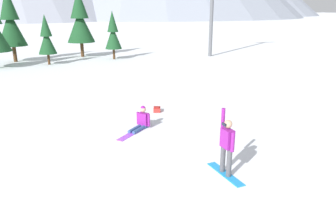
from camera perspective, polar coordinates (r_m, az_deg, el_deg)
The scene contains 8 objects.
ground_plane at distance 10.13m, azimuth -13.11°, elevation -10.34°, with size 800.00×800.00×0.00m, color white.
snowboarder_foreground at distance 9.53m, azimuth 10.30°, elevation -5.81°, with size 0.42×1.61×1.97m.
snowboarder_midground at distance 13.26m, azimuth -4.79°, elevation -1.64°, with size 1.58×1.49×0.93m.
backpack_red at distance 15.47m, azimuth -1.96°, elevation 0.49°, with size 0.45×0.55×0.27m.
pine_tree_slender at distance 33.45m, azimuth -25.99°, elevation 14.10°, with size 2.51×2.51×6.63m.
pine_tree_short at distance 32.38m, azimuth -9.65°, elevation 13.50°, with size 1.60×1.60×4.57m.
pine_tree_broad at distance 30.59m, azimuth -20.59°, elevation 12.15°, with size 1.55×1.55×4.30m.
pine_tree_leaning at distance 34.74m, azimuth -15.23°, elevation 15.33°, with size 2.73×2.73×6.69m.
Camera 1 is at (-0.82, -8.95, 4.67)m, focal length 34.69 mm.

